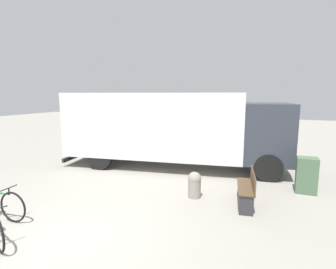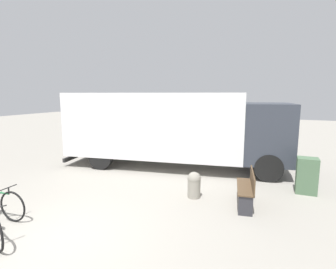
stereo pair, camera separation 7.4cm
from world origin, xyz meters
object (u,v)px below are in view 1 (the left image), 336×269
(park_bench, at_px, (248,187))
(bollard_near_bench, at_px, (194,184))
(delivery_truck, at_px, (171,126))
(utility_box, at_px, (306,175))

(park_bench, bearing_deg, bollard_near_bench, 82.02)
(park_bench, relative_size, bollard_near_bench, 1.93)
(delivery_truck, xyz_separation_m, bollard_near_bench, (1.78, -2.72, -1.27))
(park_bench, height_order, bollard_near_bench, park_bench)
(bollard_near_bench, xyz_separation_m, utility_box, (3.00, 1.58, 0.14))
(delivery_truck, relative_size, park_bench, 6.18)
(delivery_truck, bearing_deg, utility_box, -21.95)
(utility_box, bearing_deg, delivery_truck, 166.58)
(delivery_truck, xyz_separation_m, park_bench, (3.24, -2.71, -1.16))
(delivery_truck, distance_m, bollard_near_bench, 3.49)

